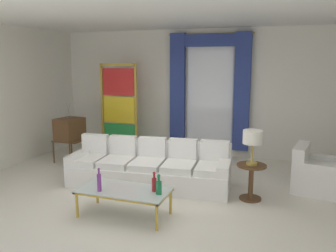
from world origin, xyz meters
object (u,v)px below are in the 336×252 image
at_px(bottle_amber_squat, 159,186).
at_px(round_side_table, 251,179).
at_px(coffee_table, 124,192).
at_px(couch_white_long, 150,169).
at_px(vintage_tv, 70,130).
at_px(peacock_figurine, 132,150).
at_px(bottle_crystal_tall, 99,182).
at_px(bottle_blue_decanter, 154,184).
at_px(table_lamp_brass, 253,139).
at_px(armchair_white, 315,175).
at_px(stained_glass_divider, 119,111).

relative_size(bottle_amber_squat, round_side_table, 0.49).
distance_m(coffee_table, round_side_table, 2.10).
bearing_deg(couch_white_long, vintage_tv, 160.22).
bearing_deg(peacock_figurine, vintage_tv, -152.75).
relative_size(bottle_crystal_tall, round_side_table, 0.59).
relative_size(bottle_blue_decanter, table_lamp_brass, 0.51).
bearing_deg(couch_white_long, coffee_table, -83.70).
height_order(couch_white_long, peacock_figurine, couch_white_long).
height_order(couch_white_long, armchair_white, couch_white_long).
distance_m(coffee_table, table_lamp_brass, 2.20).
height_order(bottle_crystal_tall, bottle_amber_squat, bottle_crystal_tall).
bearing_deg(round_side_table, armchair_white, 37.28).
distance_m(vintage_tv, armchair_white, 5.16).
distance_m(coffee_table, vintage_tv, 3.30).
bearing_deg(stained_glass_divider, table_lamp_brass, -29.14).
xyz_separation_m(stained_glass_divider, round_side_table, (3.36, -1.87, -0.70)).
bearing_deg(couch_white_long, armchair_white, 13.19).
bearing_deg(bottle_crystal_tall, vintage_tv, 131.99).
distance_m(bottle_crystal_tall, table_lamp_brass, 2.50).
bearing_deg(armchair_white, coffee_table, -142.90).
height_order(bottle_blue_decanter, table_lamp_brass, table_lamp_brass).
xyz_separation_m(coffee_table, armchair_white, (2.70, 2.04, -0.09)).
bearing_deg(table_lamp_brass, bottle_amber_squat, -131.68).
bearing_deg(table_lamp_brass, armchair_white, 37.28).
bearing_deg(armchair_white, peacock_figurine, 168.55).
xyz_separation_m(bottle_blue_decanter, round_side_table, (1.23, 1.19, -0.17)).
bearing_deg(round_side_table, bottle_crystal_tall, -143.69).
distance_m(bottle_amber_squat, peacock_figurine, 3.35).
relative_size(armchair_white, peacock_figurine, 1.55).
bearing_deg(bottle_amber_squat, armchair_white, 43.59).
distance_m(armchair_white, peacock_figurine, 3.98).
relative_size(vintage_tv, peacock_figurine, 2.24).
xyz_separation_m(round_side_table, table_lamp_brass, (0.00, 0.00, 0.67)).
bearing_deg(peacock_figurine, stained_glass_divider, 146.64).
relative_size(bottle_blue_decanter, peacock_figurine, 0.49).
distance_m(coffee_table, bottle_amber_squat, 0.57).
bearing_deg(vintage_tv, bottle_blue_decanter, -36.27).
distance_m(armchair_white, round_side_table, 1.28).
bearing_deg(table_lamp_brass, stained_glass_divider, 150.86).
xyz_separation_m(coffee_table, bottle_amber_squat, (0.55, -0.01, 0.15)).
bearing_deg(couch_white_long, bottle_crystal_tall, -95.34).
bearing_deg(bottle_blue_decanter, table_lamp_brass, 43.97).
bearing_deg(armchair_white, round_side_table, -142.72).
distance_m(couch_white_long, peacock_figurine, 1.80).
distance_m(bottle_amber_squat, table_lamp_brass, 1.78).
height_order(bottle_crystal_tall, stained_glass_divider, stained_glass_divider).
relative_size(peacock_figurine, table_lamp_brass, 1.05).
bearing_deg(bottle_amber_squat, couch_white_long, 116.89).
xyz_separation_m(couch_white_long, bottle_crystal_tall, (-0.15, -1.56, 0.25)).
bearing_deg(peacock_figurine, bottle_crystal_tall, -73.18).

